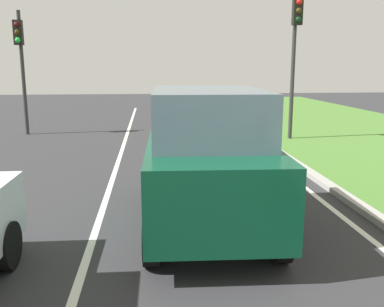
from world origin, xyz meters
name	(u,v)px	position (x,y,z in m)	size (l,w,h in m)	color
ground_plane	(143,164)	(0.00, 14.00, 0.00)	(60.00, 60.00, 0.00)	#2D2D30
lane_line_center	(117,165)	(-0.70, 14.00, 0.00)	(0.12, 32.00, 0.01)	silver
lane_line_right_edge	(271,161)	(3.60, 14.00, 0.00)	(0.12, 32.00, 0.01)	silver
curb_right	(289,159)	(4.10, 14.00, 0.06)	(0.24, 48.00, 0.12)	#9E9B93
car_suv_ahead	(207,157)	(1.14, 9.40, 1.17)	(2.12, 4.57, 2.28)	#0C472D
traffic_light_near_right	(295,41)	(5.26, 17.31, 3.48)	(0.32, 0.50, 5.19)	#2D2D2D
traffic_light_overhead_left	(21,53)	(-4.60, 19.59, 3.10)	(0.32, 0.50, 4.68)	#2D2D2D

